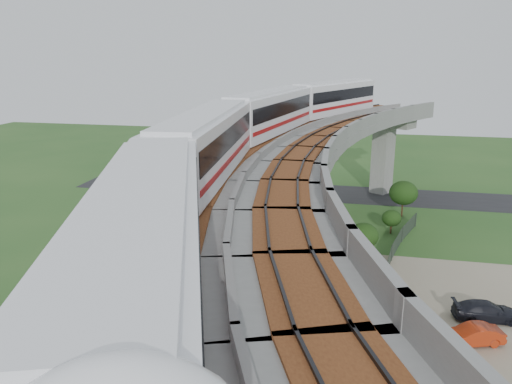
{
  "coord_description": "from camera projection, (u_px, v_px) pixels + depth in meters",
  "views": [
    {
      "loc": [
        6.27,
        -30.88,
        17.18
      ],
      "look_at": [
        -0.83,
        2.67,
        7.5
      ],
      "focal_mm": 35.0,
      "sensor_mm": 36.0,
      "label": 1
    }
  ],
  "objects": [
    {
      "name": "viaduct",
      "position": [
        319.0,
        184.0,
        31.76
      ],
      "size": [
        19.58,
        73.98,
        11.4
      ],
      "color": "#99968E",
      "rests_on": "ground"
    },
    {
      "name": "ground",
      "position": [
        260.0,
        305.0,
        34.99
      ],
      "size": [
        160.0,
        160.0,
        0.0
      ],
      "primitive_type": "plane",
      "color": "#295321",
      "rests_on": "ground"
    },
    {
      "name": "tree_3",
      "position": [
        358.0,
        268.0,
        37.2
      ],
      "size": [
        2.34,
        2.34,
        2.6
      ],
      "color": "#382314",
      "rests_on": "ground"
    },
    {
      "name": "tree_2",
      "position": [
        364.0,
        236.0,
        41.25
      ],
      "size": [
        2.48,
        2.48,
        3.55
      ],
      "color": "#382314",
      "rests_on": "ground"
    },
    {
      "name": "fence",
      "position": [
        405.0,
        310.0,
        32.84
      ],
      "size": [
        3.87,
        38.73,
        1.5
      ],
      "color": "#2D382D",
      "rests_on": "ground"
    },
    {
      "name": "dirt_lot",
      "position": [
        478.0,
        344.0,
        30.31
      ],
      "size": [
        18.0,
        26.0,
        0.04
      ],
      "primitive_type": "cube",
      "color": "gray",
      "rests_on": "ground"
    },
    {
      "name": "car_dark",
      "position": [
        486.0,
        311.0,
        32.91
      ],
      "size": [
        4.5,
        2.26,
        1.26
      ],
      "primitive_type": "imported",
      "rotation": [
        0.0,
        0.0,
        1.69
      ],
      "color": "black",
      "rests_on": "dirt_lot"
    },
    {
      "name": "asphalt_road",
      "position": [
        307.0,
        192.0,
        63.23
      ],
      "size": [
        60.0,
        8.0,
        0.03
      ],
      "primitive_type": "cube",
      "color": "#232326",
      "rests_on": "ground"
    },
    {
      "name": "car_red",
      "position": [
        472.0,
        335.0,
        30.17
      ],
      "size": [
        3.92,
        2.38,
        1.22
      ],
      "primitive_type": "imported",
      "rotation": [
        0.0,
        0.0,
        -1.26
      ],
      "color": "#A42A0F",
      "rests_on": "dirt_lot"
    },
    {
      "name": "tree_1",
      "position": [
        392.0,
        218.0,
        48.46
      ],
      "size": [
        1.88,
        1.88,
        2.37
      ],
      "color": "#382314",
      "rests_on": "ground"
    },
    {
      "name": "metro_train",
      "position": [
        271.0,
        127.0,
        33.39
      ],
      "size": [
        11.51,
        61.3,
        3.64
      ],
      "color": "white",
      "rests_on": "ground"
    },
    {
      "name": "tree_4",
      "position": [
        361.0,
        333.0,
        28.07
      ],
      "size": [
        1.89,
        1.89,
        2.69
      ],
      "color": "#382314",
      "rests_on": "ground"
    },
    {
      "name": "tree_0",
      "position": [
        403.0,
        193.0,
        52.98
      ],
      "size": [
        3.0,
        3.0,
        3.97
      ],
      "color": "#382314",
      "rests_on": "ground"
    }
  ]
}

